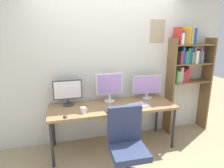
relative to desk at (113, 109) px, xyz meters
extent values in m
cube|color=silver|center=(0.00, 0.42, 0.61)|extent=(4.42, 0.10, 2.60)
cube|color=tan|center=(0.92, 0.37, 1.22)|extent=(0.28, 0.01, 0.40)
cube|color=#936D47|center=(0.00, 0.00, 0.03)|extent=(2.02, 0.68, 0.04)
cylinder|color=#262628|center=(-0.96, -0.29, -0.34)|extent=(0.04, 0.04, 0.70)
cylinder|color=#262628|center=(0.96, -0.29, -0.34)|extent=(0.04, 0.04, 0.70)
cylinder|color=#262628|center=(-0.96, 0.29, -0.34)|extent=(0.04, 0.04, 0.70)
cylinder|color=#262628|center=(0.96, 0.29, -0.34)|extent=(0.04, 0.04, 0.70)
cube|color=brown|center=(1.16, 0.23, 0.21)|extent=(0.03, 0.28, 1.80)
cube|color=brown|center=(1.96, 0.23, 0.21)|extent=(0.03, 0.28, 1.80)
cube|color=brown|center=(1.56, 0.23, 0.30)|extent=(0.76, 0.28, 0.02)
cube|color=brown|center=(1.56, 0.23, 0.64)|extent=(0.76, 0.28, 0.02)
cube|color=brown|center=(1.56, 0.23, 0.99)|extent=(0.76, 0.28, 0.02)
cube|color=#287F3D|center=(1.23, 0.22, 0.43)|extent=(0.03, 0.22, 0.23)
cube|color=tan|center=(1.28, 0.24, 0.42)|extent=(0.05, 0.22, 0.21)
cube|color=tan|center=(1.34, 0.24, 0.46)|extent=(0.05, 0.22, 0.28)
cube|color=#8C338C|center=(1.39, 0.24, 0.41)|extent=(0.03, 0.22, 0.20)
cube|color=red|center=(1.43, 0.24, 0.44)|extent=(0.03, 0.22, 0.24)
cube|color=red|center=(1.47, 0.23, 0.46)|extent=(0.03, 0.22, 0.29)
cube|color=black|center=(1.24, 0.23, 0.77)|extent=(0.05, 0.22, 0.22)
cube|color=red|center=(1.28, 0.22, 0.77)|extent=(0.03, 0.22, 0.23)
cube|color=#1E4799|center=(1.32, 0.23, 0.81)|extent=(0.04, 0.22, 0.30)
cube|color=#1E4799|center=(1.37, 0.23, 0.77)|extent=(0.03, 0.22, 0.22)
cube|color=teal|center=(1.40, 0.23, 0.77)|extent=(0.03, 0.22, 0.23)
cube|color=#287F3D|center=(1.44, 0.23, 0.79)|extent=(0.04, 0.22, 0.28)
cube|color=#1E4799|center=(1.49, 0.23, 0.80)|extent=(0.04, 0.22, 0.29)
cube|color=tan|center=(1.53, 0.24, 0.76)|extent=(0.03, 0.22, 0.20)
cube|color=gray|center=(1.56, 0.24, 0.80)|extent=(0.03, 0.22, 0.29)
cube|color=white|center=(1.61, 0.22, 0.77)|extent=(0.05, 0.22, 0.23)
cube|color=#287F3D|center=(1.65, 0.22, 0.77)|extent=(0.03, 0.22, 0.22)
cube|color=#8C338C|center=(1.69, 0.23, 0.78)|extent=(0.03, 0.22, 0.25)
cube|color=teal|center=(1.73, 0.23, 0.76)|extent=(0.03, 0.22, 0.21)
cube|color=red|center=(1.23, 0.22, 1.15)|extent=(0.03, 0.22, 0.29)
cube|color=white|center=(1.28, 0.22, 1.10)|extent=(0.06, 0.22, 0.19)
cube|color=gray|center=(1.33, 0.22, 1.12)|extent=(0.03, 0.22, 0.24)
cube|color=orange|center=(1.38, 0.23, 1.13)|extent=(0.05, 0.22, 0.26)
cube|color=gold|center=(1.43, 0.23, 1.15)|extent=(0.03, 0.22, 0.30)
cube|color=tan|center=(1.47, 0.23, 1.14)|extent=(0.04, 0.22, 0.29)
cube|color=#1E4799|center=(1.52, 0.23, 1.14)|extent=(0.05, 0.22, 0.28)
cylinder|color=#2D2D33|center=(-0.04, -0.87, -0.44)|extent=(0.06, 0.06, 0.38)
cube|color=navy|center=(-0.04, -0.87, -0.22)|extent=(0.45, 0.45, 0.08)
cube|color=navy|center=(-0.03, -0.68, 0.06)|extent=(0.44, 0.08, 0.48)
cylinder|color=#38383D|center=(-0.69, 0.21, 0.06)|extent=(0.18, 0.18, 0.02)
cylinder|color=#38383D|center=(-0.69, 0.21, 0.12)|extent=(0.03, 0.03, 0.09)
cube|color=#38383D|center=(-0.69, 0.21, 0.32)|extent=(0.46, 0.03, 0.31)
cube|color=white|center=(-0.69, 0.20, 0.32)|extent=(0.42, 0.01, 0.28)
cylinder|color=silver|center=(0.00, 0.21, 0.06)|extent=(0.18, 0.18, 0.02)
cylinder|color=silver|center=(0.00, 0.21, 0.13)|extent=(0.03, 0.03, 0.12)
cube|color=silver|center=(0.00, 0.21, 0.37)|extent=(0.46, 0.03, 0.36)
cube|color=#B28CE5|center=(0.00, 0.20, 0.37)|extent=(0.42, 0.01, 0.32)
cylinder|color=silver|center=(0.69, 0.21, 0.06)|extent=(0.18, 0.18, 0.02)
cylinder|color=silver|center=(0.69, 0.21, 0.11)|extent=(0.03, 0.03, 0.07)
cube|color=silver|center=(0.69, 0.21, 0.31)|extent=(0.55, 0.03, 0.33)
cube|color=#B28CE5|center=(0.69, 0.20, 0.31)|extent=(0.51, 0.01, 0.29)
cube|color=#38383D|center=(0.00, -0.23, 0.06)|extent=(0.34, 0.13, 0.02)
ellipsoid|color=#38383D|center=(-0.76, -0.26, 0.07)|extent=(0.06, 0.10, 0.03)
cube|color=silver|center=(0.38, -0.13, 0.07)|extent=(0.37, 0.30, 0.02)
cylinder|color=white|center=(-0.50, -0.18, 0.10)|extent=(0.08, 0.08, 0.09)
torus|color=white|center=(-0.46, -0.18, 0.10)|extent=(0.06, 0.01, 0.06)
camera|label=1|loc=(-0.77, -2.82, 1.18)|focal=30.82mm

